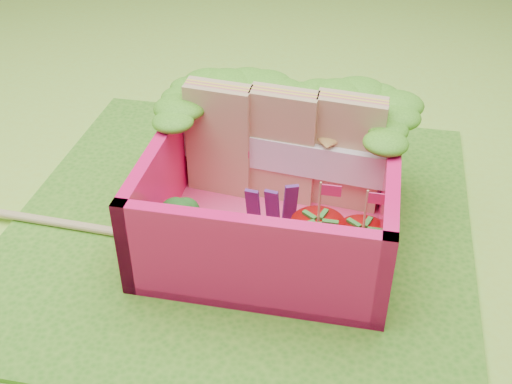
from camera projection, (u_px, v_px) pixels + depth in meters
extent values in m
plane|color=#AAD93D|center=(241.00, 225.00, 3.73)|extent=(14.00, 14.00, 0.00)
cube|color=#439120|center=(241.00, 223.00, 3.72)|extent=(2.60, 2.60, 0.03)
cube|color=#FF4180|center=(273.00, 226.00, 3.63)|extent=(1.30, 1.30, 0.05)
cube|color=#FF1565|center=(291.00, 134.00, 3.97)|extent=(1.30, 0.07, 0.55)
cube|color=#FF1565|center=(250.00, 265.00, 2.99)|extent=(1.30, 0.07, 0.55)
cube|color=#FF1565|center=(165.00, 178.00, 3.58)|extent=(0.07, 1.30, 0.55)
cube|color=#FF1565|center=(388.00, 204.00, 3.38)|extent=(0.07, 1.30, 0.55)
ellipsoid|color=#348017|center=(209.00, 80.00, 3.83)|extent=(0.30, 0.30, 0.11)
ellipsoid|color=#348017|center=(227.00, 82.00, 3.81)|extent=(0.30, 0.30, 0.11)
ellipsoid|color=#348017|center=(245.00, 84.00, 3.80)|extent=(0.30, 0.30, 0.11)
ellipsoid|color=#348017|center=(264.00, 85.00, 3.78)|extent=(0.30, 0.30, 0.11)
ellipsoid|color=#348017|center=(282.00, 87.00, 3.76)|extent=(0.30, 0.30, 0.11)
ellipsoid|color=#348017|center=(301.00, 89.00, 3.74)|extent=(0.30, 0.30, 0.11)
ellipsoid|color=#348017|center=(320.00, 90.00, 3.72)|extent=(0.30, 0.30, 0.11)
ellipsoid|color=#348017|center=(339.00, 92.00, 3.71)|extent=(0.30, 0.30, 0.11)
ellipsoid|color=#348017|center=(358.00, 94.00, 3.69)|extent=(0.30, 0.30, 0.11)
ellipsoid|color=#348017|center=(378.00, 96.00, 3.67)|extent=(0.30, 0.30, 0.11)
ellipsoid|color=#348017|center=(172.00, 118.00, 3.46)|extent=(0.27, 0.27, 0.10)
ellipsoid|color=#348017|center=(180.00, 106.00, 3.57)|extent=(0.27, 0.27, 0.10)
ellipsoid|color=#348017|center=(187.00, 94.00, 3.69)|extent=(0.27, 0.27, 0.10)
ellipsoid|color=#348017|center=(193.00, 84.00, 3.80)|extent=(0.27, 0.27, 0.10)
ellipsoid|color=#348017|center=(389.00, 139.00, 3.28)|extent=(0.27, 0.27, 0.10)
ellipsoid|color=#348017|center=(390.00, 126.00, 3.39)|extent=(0.27, 0.27, 0.10)
ellipsoid|color=#348017|center=(391.00, 113.00, 3.50)|extent=(0.27, 0.27, 0.10)
ellipsoid|color=#348017|center=(392.00, 102.00, 3.61)|extent=(0.27, 0.27, 0.10)
cube|color=tan|center=(220.00, 139.00, 3.71)|extent=(0.39, 0.19, 0.67)
cube|color=tan|center=(283.00, 145.00, 3.65)|extent=(0.39, 0.19, 0.67)
cube|color=tan|center=(348.00, 152.00, 3.59)|extent=(0.39, 0.19, 0.67)
cube|color=white|center=(283.00, 150.00, 3.67)|extent=(1.23, 0.30, 0.20)
cylinder|color=#709D4C|center=(179.00, 239.00, 3.39)|extent=(0.12, 0.12, 0.13)
ellipsoid|color=#15521D|center=(177.00, 221.00, 3.32)|extent=(0.35, 0.35, 0.12)
cylinder|color=orange|center=(196.00, 240.00, 3.30)|extent=(0.07, 0.07, 0.25)
cylinder|color=orange|center=(218.00, 235.00, 3.33)|extent=(0.07, 0.07, 0.25)
cube|color=#4B1A5C|center=(254.00, 215.00, 3.36)|extent=(0.07, 0.03, 0.38)
cube|color=#4B1A5C|center=(273.00, 216.00, 3.35)|extent=(0.07, 0.03, 0.38)
cube|color=#4B1A5C|center=(289.00, 210.00, 3.39)|extent=(0.07, 0.04, 0.38)
cone|color=red|center=(317.00, 243.00, 3.26)|extent=(0.28, 0.28, 0.28)
cylinder|color=tan|center=(320.00, 203.00, 3.11)|extent=(0.01, 0.01, 0.24)
cube|color=#D72362|center=(331.00, 190.00, 3.05)|extent=(0.10, 0.01, 0.06)
cone|color=red|center=(361.00, 250.00, 3.23)|extent=(0.26, 0.26, 0.26)
cylinder|color=tan|center=(366.00, 211.00, 3.08)|extent=(0.01, 0.01, 0.24)
cube|color=#D72362|center=(378.00, 199.00, 3.03)|extent=(0.10, 0.01, 0.06)
cube|color=#6BB438|center=(361.00, 239.00, 3.46)|extent=(0.28, 0.27, 0.05)
cube|color=#6BB438|center=(359.00, 265.00, 3.29)|extent=(0.32, 0.09, 0.05)
cube|color=#6BB438|center=(293.00, 269.00, 3.26)|extent=(0.27, 0.28, 0.05)
cube|color=tan|center=(48.00, 222.00, 3.67)|extent=(2.33, 0.13, 0.04)
cube|color=tan|center=(58.00, 222.00, 3.67)|extent=(2.33, 0.13, 0.04)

